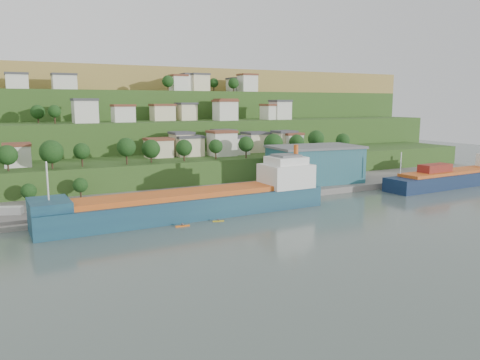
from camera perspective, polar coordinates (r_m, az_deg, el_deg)
ground at (r=121.44m, az=0.54°, el=-4.66°), size 500.00×500.00×0.00m
quay at (r=154.80m, az=2.27°, el=-1.61°), size 220.00×26.00×4.00m
pebble_beach at (r=129.64m, az=-26.59°, el=-4.77°), size 40.00×18.00×2.40m
hillside at (r=279.96m, az=-15.76°, el=2.98°), size 360.00×210.62×96.00m
cargo_ship_near at (r=123.92m, az=-5.05°, el=-2.91°), size 77.30×14.51×19.78m
cargo_ship_far at (r=186.94m, az=25.11°, el=0.23°), size 62.19×13.36×16.78m
warehouse at (r=165.91m, az=9.10°, el=1.97°), size 32.67×21.86×12.80m
caravan at (r=130.12m, az=-26.19°, el=-3.53°), size 6.35×4.45×2.74m
dinghy at (r=128.89m, az=-21.93°, el=-3.81°), size 3.84×1.56×0.76m
kayak_orange at (r=114.11m, az=-7.03°, el=-5.52°), size 3.55×0.91×0.88m
kayak_yellow at (r=118.15m, az=-2.66°, el=-4.97°), size 2.90×1.23×0.72m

